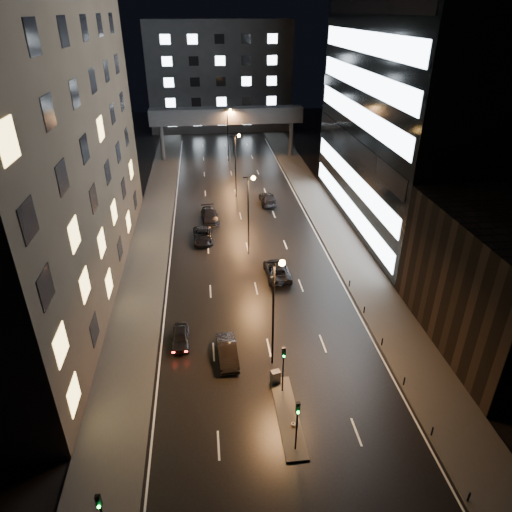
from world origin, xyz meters
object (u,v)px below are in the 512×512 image
object	(u,v)px
car_toward_b	(268,199)
utility_cabinet	(275,377)
car_away_c	(203,236)
car_away_b	(227,352)
car_away_a	(180,337)
car_toward_a	(277,270)
car_away_d	(210,216)

from	to	relation	value
car_toward_b	utility_cabinet	distance (m)	39.17
car_away_c	utility_cabinet	bearing A→B (deg)	-79.94
car_toward_b	car_away_b	bearing A→B (deg)	76.03
car_away_a	car_toward_a	distance (m)	15.13
car_away_b	car_away_d	xyz separation A→B (m)	(-0.70, 29.87, 0.02)
car_toward_a	car_toward_b	xyz separation A→B (m)	(1.95, 22.07, 0.02)
car_toward_a	car_toward_b	size ratio (longest dim) A/B	1.02
utility_cabinet	car_toward_b	bearing A→B (deg)	69.48
car_away_b	utility_cabinet	size ratio (longest dim) A/B	4.23
car_away_b	car_toward_a	world-z (taller)	car_toward_a
car_away_b	car_toward_b	bearing A→B (deg)	73.91
car_away_a	car_away_c	distance (m)	20.90
car_away_a	utility_cabinet	bearing A→B (deg)	-38.40
car_away_c	car_away_d	bearing A→B (deg)	78.76
car_away_a	car_away_c	size ratio (longest dim) A/B	0.74
car_away_a	utility_cabinet	size ratio (longest dim) A/B	3.54
car_away_c	car_toward_a	size ratio (longest dim) A/B	0.94
car_away_b	car_away_c	bearing A→B (deg)	91.75
car_away_c	car_toward_a	world-z (taller)	car_toward_a
car_toward_b	utility_cabinet	bearing A→B (deg)	82.48
car_away_b	car_toward_b	size ratio (longest dim) A/B	0.84
utility_cabinet	car_away_d	bearing A→B (deg)	84.00
car_toward_b	utility_cabinet	world-z (taller)	car_toward_b
car_toward_a	utility_cabinet	xyz separation A→B (m)	(-2.80, -16.81, -0.09)
car_away_b	car_toward_a	xyz separation A→B (m)	(6.51, 13.37, 0.02)
car_away_b	car_toward_b	distance (m)	36.44
car_away_a	car_away_b	size ratio (longest dim) A/B	0.84
car_away_b	car_toward_b	xyz separation A→B (m)	(8.46, 35.44, 0.04)
car_away_b	utility_cabinet	bearing A→B (deg)	-45.45
car_away_a	car_away_b	xyz separation A→B (m)	(4.13, -2.61, 0.10)
car_away_a	car_away_d	world-z (taller)	car_away_d
car_away_b	car_toward_a	distance (m)	14.87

